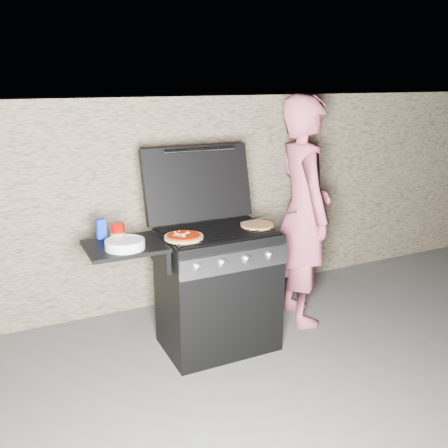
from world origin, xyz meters
name	(u,v)px	position (x,y,z in m)	size (l,w,h in m)	color
ground	(218,345)	(0.00, 0.00, 0.00)	(50.00, 50.00, 0.00)	#514D46
stone_wall	(168,200)	(0.00, 1.05, 0.90)	(8.00, 0.35, 1.80)	#9E8864
gas_grill	(186,296)	(-0.25, 0.00, 0.46)	(1.34, 0.79, 0.91)	black
pizza_topped	(184,236)	(-0.28, -0.07, 0.93)	(0.26, 0.26, 0.03)	#C97A43
pizza_plain	(257,225)	(0.31, -0.03, 0.92)	(0.24, 0.24, 0.01)	tan
sauce_jar	(118,233)	(-0.70, 0.04, 0.97)	(0.09, 0.09, 0.14)	#770600
blue_carton	(101,229)	(-0.78, 0.19, 0.97)	(0.06, 0.04, 0.13)	#092BC2
plate_stack	(125,244)	(-0.69, -0.08, 0.93)	(0.25, 0.25, 0.06)	silver
person	(303,212)	(0.81, 0.13, 0.92)	(0.67, 0.44, 1.84)	#B64C62
tongs	(269,217)	(0.42, 0.00, 0.95)	(0.01, 0.01, 0.43)	black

